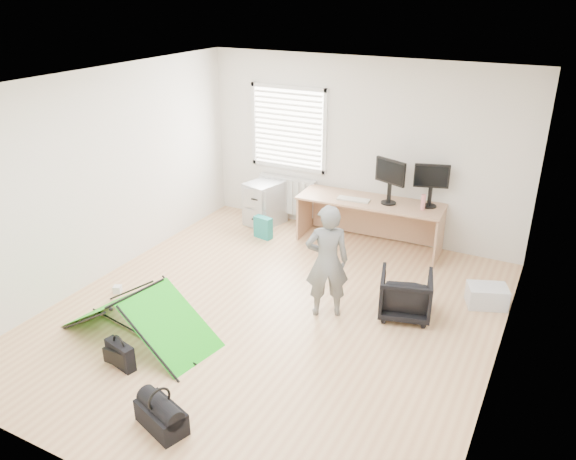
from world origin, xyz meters
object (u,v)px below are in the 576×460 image
at_px(monitor_left, 390,187).
at_px(monitor_right, 430,191).
at_px(filing_cabinet, 265,203).
at_px(storage_crate, 487,296).
at_px(duffel_bag, 161,417).
at_px(thermos, 423,202).
at_px(office_chair, 405,294).
at_px(desk, 369,223).
at_px(laptop_bag, 120,355).
at_px(person, 327,261).
at_px(kite, 138,315).

bearing_deg(monitor_left, monitor_right, 36.56).
height_order(filing_cabinet, storage_crate, filing_cabinet).
xyz_separation_m(filing_cabinet, duffel_bag, (1.49, -4.47, -0.24)).
height_order(filing_cabinet, monitor_left, monitor_left).
distance_m(thermos, office_chair, 1.74).
bearing_deg(duffel_bag, monitor_right, 94.71).
bearing_deg(desk, monitor_left, -1.33).
xyz_separation_m(storage_crate, laptop_bag, (-3.12, -2.98, 0.01)).
xyz_separation_m(storage_crate, duffel_bag, (-2.19, -3.48, -0.02)).
bearing_deg(person, duffel_bag, 48.14).
bearing_deg(kite, monitor_left, 73.57).
height_order(desk, thermos, thermos).
relative_size(thermos, duffel_bag, 0.44).
bearing_deg(person, filing_cabinet, -75.49).
bearing_deg(monitor_right, desk, 173.47).
height_order(monitor_right, person, person).
height_order(office_chair, kite, kite).
height_order(filing_cabinet, kite, filing_cabinet).
relative_size(storage_crate, duffel_bag, 0.92).
bearing_deg(thermos, office_chair, -80.15).
bearing_deg(person, office_chair, 176.04).
bearing_deg(storage_crate, person, -147.20).
height_order(monitor_left, office_chair, monitor_left).
xyz_separation_m(kite, storage_crate, (3.32, 2.47, -0.15)).
relative_size(monitor_left, thermos, 2.26).
bearing_deg(office_chair, kite, 20.71).
bearing_deg(kite, desk, 77.26).
distance_m(filing_cabinet, laptop_bag, 4.02).
bearing_deg(monitor_left, filing_cabinet, -158.84).
bearing_deg(monitor_right, storage_crate, -63.17).
bearing_deg(desk, monitor_right, 7.48).
bearing_deg(thermos, filing_cabinet, 179.08).
xyz_separation_m(monitor_left, duffel_bag, (-0.58, -4.44, -0.86)).
bearing_deg(filing_cabinet, desk, 13.69).
height_order(monitor_left, thermos, monitor_left).
distance_m(desk, kite, 3.72).
xyz_separation_m(desk, person, (0.21, -2.04, 0.33)).
bearing_deg(laptop_bag, monitor_right, 76.18).
xyz_separation_m(kite, duffel_bag, (1.13, -1.01, -0.17)).
bearing_deg(filing_cabinet, person, -31.06).
distance_m(person, laptop_bag, 2.46).
bearing_deg(laptop_bag, monitor_left, 81.96).
distance_m(monitor_left, office_chair, 1.94).
relative_size(desk, monitor_left, 4.19).
distance_m(office_chair, laptop_bag, 3.26).
xyz_separation_m(monitor_right, kite, (-2.25, -3.58, -0.68)).
relative_size(person, storage_crate, 2.99).
height_order(monitor_left, person, person).
xyz_separation_m(kite, laptop_bag, (0.19, -0.51, -0.14)).
bearing_deg(person, storage_crate, -176.86).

